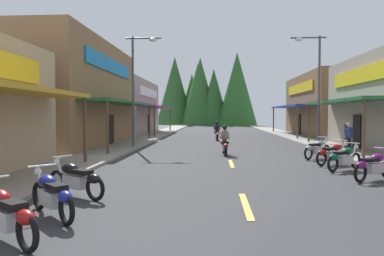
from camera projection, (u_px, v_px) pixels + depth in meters
The scene contains 21 objects.
ground at pixel (224, 143), 26.29m from camera, with size 10.71×82.71×0.10m, color #38383A.
sidewalk_left at pixel (137, 141), 26.69m from camera, with size 2.42×82.71×0.12m, color gray.
sidewalk_right at pixel (313, 142), 25.87m from camera, with size 2.42×82.71×0.12m, color gray.
centerline_dashes at pixel (223, 140), 28.53m from camera, with size 0.16×56.10×0.01m.
storefront_left_middle at pixel (59, 95), 24.06m from camera, with size 8.94×13.50×6.95m.
storefront_left_far at pixel (119, 108), 38.04m from camera, with size 8.43×13.21×5.68m.
storefront_right_far at pixel (341, 105), 34.69m from camera, with size 9.76×13.57×5.99m.
streetlamp_left at pixel (138, 77), 21.69m from camera, with size 2.18×0.30×6.89m.
streetlamp_right at pixel (314, 76), 21.79m from camera, with size 2.18×0.30×6.96m.
motorcycle_parked_right_3 at pixel (374, 165), 11.31m from camera, with size 1.79×1.34×1.04m.
motorcycle_parked_right_4 at pixel (344, 158), 13.32m from camera, with size 1.74×1.41×1.04m.
motorcycle_parked_right_5 at pixel (333, 153), 14.81m from camera, with size 1.82×1.29×1.04m.
motorcycle_parked_right_6 at pixel (317, 149), 16.80m from camera, with size 1.67×1.50×1.04m.
motorcycle_parked_left_0 at pixel (6, 213), 5.84m from camera, with size 1.81×1.31×1.04m.
motorcycle_parked_left_1 at pixel (52, 194), 7.25m from camera, with size 1.61×1.56×1.04m.
motorcycle_parked_left_2 at pixel (76, 178), 9.02m from camera, with size 1.90×1.16×1.04m.
rider_cruising_lead at pixel (225, 143), 18.30m from camera, with size 0.60×2.14×1.57m.
rider_cruising_trailing at pixel (217, 132), 28.43m from camera, with size 0.60×2.14×1.57m.
pedestrian_by_shop at pixel (349, 136), 18.35m from camera, with size 0.48×0.42×1.69m.
pedestrian_browsing at pixel (347, 133), 20.13m from camera, with size 0.44×0.44×1.81m.
treeline_backdrop at pixel (202, 93), 68.90m from camera, with size 19.90×12.46×13.73m.
Camera 1 is at (-0.75, 0.04, 2.14)m, focal length 32.94 mm.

